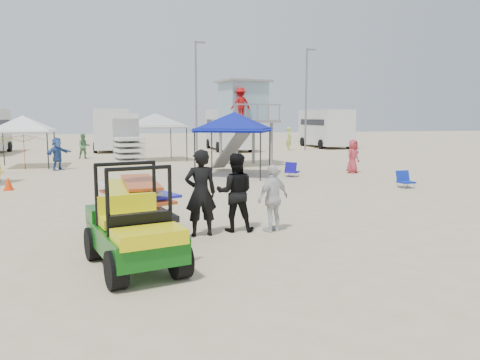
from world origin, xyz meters
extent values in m
plane|color=beige|center=(0.00, 0.00, 0.00)|extent=(140.00, 140.00, 0.00)
cube|color=#0D5410|center=(-1.81, 1.41, 0.53)|extent=(1.77, 2.63, 0.42)
cube|color=yellow|center=(-1.81, 1.41, 0.79)|extent=(1.23, 0.93, 0.23)
cylinder|color=black|center=(-2.34, 0.54, 0.31)|extent=(0.42, 0.67, 0.62)
cube|color=black|center=(-1.81, 3.71, 0.52)|extent=(1.93, 2.40, 0.13)
cylinder|color=black|center=(-2.42, 3.71, 0.28)|extent=(0.36, 0.59, 0.55)
imported|color=black|center=(-0.31, 3.41, 0.98)|extent=(0.73, 0.49, 1.96)
imported|color=black|center=(0.54, 3.66, 0.92)|extent=(1.02, 0.87, 1.84)
imported|color=silver|center=(1.39, 3.41, 0.79)|extent=(1.00, 0.77, 1.58)
cylinder|color=gray|center=(3.36, 16.96, 1.18)|extent=(0.17, 0.17, 2.36)
cube|color=gray|center=(4.40, 17.99, 2.43)|extent=(3.37, 3.37, 0.15)
cube|color=#90ADBA|center=(4.40, 18.28, 3.54)|extent=(2.53, 2.31, 1.98)
imported|color=#B20F0F|center=(3.64, 17.05, 3.33)|extent=(1.07, 0.61, 1.65)
cylinder|color=black|center=(1.39, 12.41, 1.07)|extent=(0.06, 0.06, 2.14)
pyramid|color=#0D1995|center=(2.82, 13.84, 2.89)|extent=(4.01, 4.01, 0.80)
cube|color=#0D1995|center=(2.82, 13.84, 2.09)|extent=(4.01, 4.01, 0.18)
pyramid|color=white|center=(-7.21, 19.93, 2.74)|extent=(2.85, 2.85, 0.80)
cube|color=white|center=(-7.21, 19.93, 1.94)|extent=(2.85, 2.85, 0.18)
cylinder|color=black|center=(-1.66, 20.75, 1.06)|extent=(0.06, 0.06, 2.13)
pyramid|color=silver|center=(-0.20, 22.20, 2.88)|extent=(3.71, 3.71, 0.80)
cube|color=silver|center=(-0.20, 22.20, 2.08)|extent=(3.71, 3.71, 0.18)
imported|color=red|center=(-7.00, 18.66, 0.92)|extent=(2.34, 2.37, 1.84)
imported|color=yellow|center=(-7.60, 16.56, 0.92)|extent=(2.86, 2.86, 1.84)
cone|color=#E06207|center=(-1.88, 10.16, 0.25)|extent=(0.34, 0.34, 0.50)
cone|color=#FF3808|center=(-6.17, 11.58, 0.25)|extent=(0.34, 0.34, 0.50)
cube|color=#0F27A4|center=(8.32, 8.69, 0.22)|extent=(0.57, 0.53, 0.06)
cube|color=#0F27A4|center=(8.32, 8.93, 0.42)|extent=(0.55, 0.20, 0.44)
cylinder|color=#B2B2B7|center=(8.10, 8.49, 0.10)|extent=(0.03, 0.03, 0.20)
cube|color=#170D96|center=(5.25, 12.82, 0.22)|extent=(0.74, 0.73, 0.06)
cube|color=#170D96|center=(5.25, 13.06, 0.42)|extent=(0.51, 0.50, 0.44)
cylinder|color=#B2B2B7|center=(5.03, 12.62, 0.10)|extent=(0.03, 0.03, 0.20)
cube|color=silver|center=(-3.00, 31.50, 1.75)|extent=(2.50, 6.50, 3.00)
cube|color=black|center=(-3.00, 31.50, 2.20)|extent=(2.54, 5.20, 0.50)
cylinder|color=black|center=(-4.25, 29.42, 0.40)|extent=(0.25, 0.80, 0.80)
cube|color=silver|center=(6.00, 30.00, 1.75)|extent=(2.50, 7.00, 3.00)
cube|color=black|center=(6.00, 30.00, 2.20)|extent=(2.54, 5.60, 0.50)
cylinder|color=black|center=(4.75, 27.76, 0.40)|extent=(0.25, 0.80, 0.80)
cube|color=silver|center=(15.00, 31.50, 1.75)|extent=(2.50, 6.60, 3.00)
cube|color=black|center=(15.00, 31.50, 2.20)|extent=(2.54, 5.28, 0.50)
cylinder|color=black|center=(13.75, 29.39, 0.40)|extent=(0.25, 0.80, 0.80)
cylinder|color=slate|center=(3.00, 27.00, 4.00)|extent=(0.14, 0.14, 8.00)
cylinder|color=slate|center=(12.00, 28.50, 4.00)|extent=(0.14, 0.14, 8.00)
imported|color=#538A53|center=(-4.60, 24.44, 0.80)|extent=(0.90, 0.77, 1.60)
imported|color=#3659A2|center=(-5.34, 18.11, 0.83)|extent=(1.35, 1.50, 1.66)
imported|color=#C0D951|center=(10.66, 28.60, 0.93)|extent=(0.74, 0.81, 1.86)
imported|color=#BB3542|center=(8.55, 13.50, 0.80)|extent=(0.93, 0.83, 1.60)
camera|label=1|loc=(-1.86, -6.85, 2.67)|focal=35.00mm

